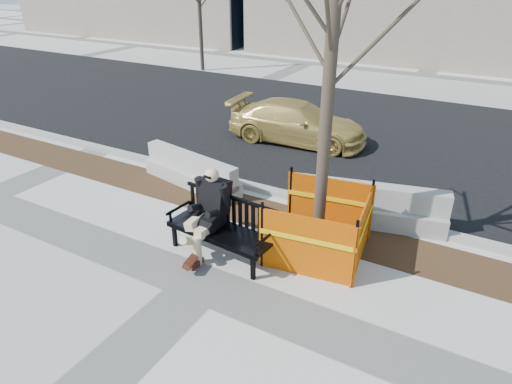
# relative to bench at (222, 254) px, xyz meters

# --- Properties ---
(ground) EXTENTS (120.00, 120.00, 0.00)m
(ground) POSITION_rel_bench_xyz_m (0.19, -0.88, 0.00)
(ground) COLOR beige
(ground) RESTS_ON ground
(mulch_strip) EXTENTS (40.00, 1.20, 0.02)m
(mulch_strip) POSITION_rel_bench_xyz_m (0.19, 1.72, 0.00)
(mulch_strip) COLOR #47301C
(mulch_strip) RESTS_ON ground
(asphalt_street) EXTENTS (60.00, 10.40, 0.01)m
(asphalt_street) POSITION_rel_bench_xyz_m (0.19, 7.92, 0.00)
(asphalt_street) COLOR black
(asphalt_street) RESTS_ON ground
(curb) EXTENTS (60.00, 0.25, 0.12)m
(curb) POSITION_rel_bench_xyz_m (0.19, 2.67, 0.06)
(curb) COLOR #9E9B93
(curb) RESTS_ON ground
(bench) EXTENTS (2.14, 0.93, 1.11)m
(bench) POSITION_rel_bench_xyz_m (0.00, 0.00, 0.00)
(bench) COLOR black
(bench) RESTS_ON ground
(seated_man) EXTENTS (0.79, 1.22, 1.62)m
(seated_man) POSITION_rel_bench_xyz_m (-0.28, 0.08, 0.00)
(seated_man) COLOR black
(seated_man) RESTS_ON ground
(tree_fence) EXTENTS (2.86, 2.86, 6.37)m
(tree_fence) POSITION_rel_bench_xyz_m (1.51, 0.96, 0.00)
(tree_fence) COLOR #FF6400
(tree_fence) RESTS_ON ground
(sedan) EXTENTS (4.28, 2.01, 1.21)m
(sedan) POSITION_rel_bench_xyz_m (-1.33, 6.17, 0.00)
(sedan) COLOR tan
(sedan) RESTS_ON ground
(jersey_barrier_left) EXTENTS (2.90, 1.09, 0.81)m
(jersey_barrier_left) POSITION_rel_bench_xyz_m (-2.26, 2.13, 0.00)
(jersey_barrier_left) COLOR #ADAAA1
(jersey_barrier_left) RESTS_ON ground
(jersey_barrier_right) EXTENTS (3.19, 1.32, 0.90)m
(jersey_barrier_right) POSITION_rel_bench_xyz_m (1.99, 2.45, 0.00)
(jersey_barrier_right) COLOR #9B9891
(jersey_barrier_right) RESTS_ON ground
(far_tree_left) EXTENTS (2.17, 2.17, 5.69)m
(far_tree_left) POSITION_rel_bench_xyz_m (-9.95, 13.33, 0.00)
(far_tree_left) COLOR #3F3229
(far_tree_left) RESTS_ON ground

